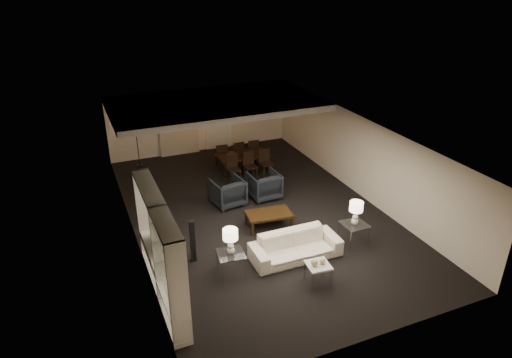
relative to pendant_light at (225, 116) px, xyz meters
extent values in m
plane|color=black|center=(-0.30, -3.50, -1.92)|extent=(11.00, 11.00, 0.00)
cube|color=silver|center=(-0.30, -3.50, 0.58)|extent=(7.00, 11.00, 0.02)
cube|color=beige|center=(-0.30, 2.00, -0.67)|extent=(7.00, 0.02, 2.50)
cube|color=beige|center=(-0.30, -9.00, -0.67)|extent=(7.00, 0.02, 2.50)
cube|color=beige|center=(-3.80, -3.50, -0.67)|extent=(0.02, 11.00, 2.50)
cube|color=beige|center=(3.20, -3.50, -0.67)|extent=(0.02, 11.00, 2.50)
cube|color=silver|center=(-0.30, 0.00, 0.48)|extent=(7.00, 4.00, 0.20)
cube|color=beige|center=(-1.20, 1.92, -0.72)|extent=(1.50, 0.12, 2.40)
cube|color=silver|center=(0.40, 1.97, -0.87)|extent=(0.90, 0.05, 2.10)
cube|color=#142D38|center=(1.80, 1.96, -0.37)|extent=(0.95, 0.04, 0.65)
cylinder|color=#D8591E|center=(0.00, 0.00, 0.00)|extent=(0.52, 0.52, 0.24)
imported|color=beige|center=(-0.28, -5.98, -1.59)|extent=(2.26, 0.90, 0.66)
imported|color=black|center=(-0.88, -2.68, -1.50)|extent=(1.01, 1.03, 0.84)
imported|color=black|center=(0.32, -2.68, -1.50)|extent=(0.93, 0.95, 0.84)
sphere|color=#D4BD70|center=(-0.38, -7.08, -1.32)|extent=(0.16, 0.16, 0.16)
sphere|color=#E3CC78|center=(-0.18, -7.08, -1.33)|extent=(0.14, 0.14, 0.14)
imported|color=black|center=(-3.58, -5.32, -0.86)|extent=(1.08, 0.14, 0.62)
imported|color=#214392|center=(-3.61, -7.39, -0.77)|extent=(0.18, 0.18, 0.18)
imported|color=#B48E3C|center=(-3.61, -6.88, -0.28)|extent=(0.15, 0.15, 0.16)
cube|color=black|center=(-2.65, -5.11, -1.36)|extent=(0.13, 0.13, 1.12)
imported|color=black|center=(0.45, -0.56, -1.61)|extent=(1.78, 1.01, 0.62)
camera|label=1|loc=(-4.88, -14.35, 4.71)|focal=32.00mm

